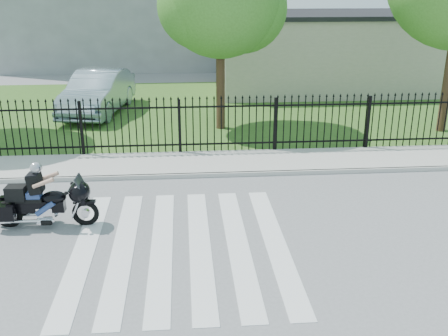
{
  "coord_description": "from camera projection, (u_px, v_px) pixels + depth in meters",
  "views": [
    {
      "loc": [
        0.12,
        -9.77,
        5.32
      ],
      "look_at": [
        1.06,
        1.99,
        1.0
      ],
      "focal_mm": 42.0,
      "sensor_mm": 36.0,
      "label": 1
    }
  ],
  "objects": [
    {
      "name": "curb",
      "position": [
        181.0,
        176.0,
        14.69
      ],
      "size": [
        40.0,
        0.12,
        0.12
      ],
      "primitive_type": "cube",
      "color": "#ADAAA3",
      "rests_on": "ground"
    },
    {
      "name": "crosswalk",
      "position": [
        181.0,
        246.0,
        10.97
      ],
      "size": [
        5.0,
        5.5,
        0.01
      ],
      "primitive_type": null,
      "color": "silver",
      "rests_on": "ground"
    },
    {
      "name": "iron_fence",
      "position": [
        180.0,
        128.0,
        16.27
      ],
      "size": [
        26.0,
        0.04,
        1.8
      ],
      "color": "black",
      "rests_on": "ground"
    },
    {
      "name": "grass_strip",
      "position": [
        180.0,
        110.0,
        22.2
      ],
      "size": [
        40.0,
        12.0,
        0.02
      ],
      "primitive_type": "cube",
      "color": "#2E551D",
      "rests_on": "ground"
    },
    {
      "name": "ground",
      "position": [
        181.0,
        247.0,
        10.97
      ],
      "size": [
        120.0,
        120.0,
        0.0
      ],
      "primitive_type": "plane",
      "color": "slate",
      "rests_on": "ground"
    },
    {
      "name": "parked_car",
      "position": [
        98.0,
        92.0,
        21.37
      ],
      "size": [
        2.66,
        5.44,
        1.72
      ],
      "primitive_type": "imported",
      "rotation": [
        0.0,
        0.0,
        -0.17
      ],
      "color": "#8CA2B0",
      "rests_on": "grass_strip"
    },
    {
      "name": "building_low",
      "position": [
        321.0,
        53.0,
        25.86
      ],
      "size": [
        10.0,
        6.0,
        3.5
      ],
      "primitive_type": "cube",
      "color": "beige",
      "rests_on": "ground"
    },
    {
      "name": "sidewalk",
      "position": [
        180.0,
        164.0,
        15.63
      ],
      "size": [
        40.0,
        2.0,
        0.12
      ],
      "primitive_type": "cube",
      "color": "#ADAAA3",
      "rests_on": "ground"
    },
    {
      "name": "motorcycle_rider",
      "position": [
        42.0,
        200.0,
        11.68
      ],
      "size": [
        2.36,
        0.76,
        1.56
      ],
      "rotation": [
        0.0,
        0.0,
        -0.04
      ],
      "color": "black",
      "rests_on": "ground"
    },
    {
      "name": "building_low_roof",
      "position": [
        323.0,
        14.0,
        25.23
      ],
      "size": [
        10.2,
        6.2,
        0.2
      ],
      "primitive_type": "cube",
      "color": "black",
      "rests_on": "building_low"
    }
  ]
}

